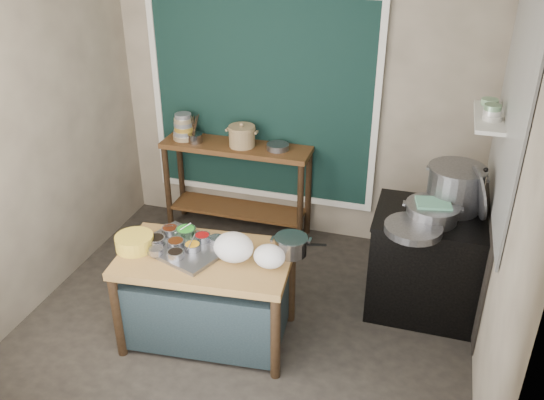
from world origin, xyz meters
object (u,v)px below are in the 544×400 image
(yellow_basin, at_px, (135,242))
(ceramic_crock, at_px, (242,137))
(back_counter, at_px, (237,189))
(prep_table, at_px, (208,297))
(stock_pot, at_px, (455,188))
(utensil_cup, at_px, (195,138))
(steamer, at_px, (432,212))
(saucepan, at_px, (291,245))
(stove_block, at_px, (429,265))
(condiment_tray, at_px, (183,247))

(yellow_basin, xyz_separation_m, ceramic_crock, (0.27, 1.63, 0.24))
(back_counter, xyz_separation_m, yellow_basin, (-0.20, -1.64, 0.33))
(prep_table, height_order, ceramic_crock, ceramic_crock)
(ceramic_crock, relative_size, stock_pot, 0.59)
(utensil_cup, relative_size, steamer, 0.34)
(back_counter, distance_m, steamer, 2.09)
(utensil_cup, bearing_deg, saucepan, -45.06)
(back_counter, bearing_deg, yellow_basin, -96.96)
(prep_table, relative_size, stove_block, 1.39)
(prep_table, distance_m, steamer, 1.81)
(saucepan, height_order, steamer, steamer)
(saucepan, bearing_deg, stove_block, 20.52)
(saucepan, height_order, ceramic_crock, ceramic_crock)
(back_counter, relative_size, utensil_cup, 10.20)
(yellow_basin, height_order, stock_pot, stock_pot)
(yellow_basin, bearing_deg, condiment_tray, 16.50)
(condiment_tray, height_order, steamer, steamer)
(prep_table, relative_size, ceramic_crock, 4.70)
(prep_table, distance_m, condiment_tray, 0.43)
(back_counter, height_order, utensil_cup, utensil_cup)
(saucepan, relative_size, utensil_cup, 1.75)
(yellow_basin, relative_size, steamer, 0.68)
(stove_block, height_order, steamer, steamer)
(stove_block, relative_size, yellow_basin, 3.20)
(yellow_basin, bearing_deg, steamer, 21.93)
(stock_pot, xyz_separation_m, steamer, (-0.15, -0.24, -0.11))
(stove_block, height_order, saucepan, saucepan)
(utensil_cup, xyz_separation_m, ceramic_crock, (0.46, 0.04, 0.05))
(utensil_cup, distance_m, stock_pot, 2.46)
(condiment_tray, bearing_deg, ceramic_crock, 92.81)
(ceramic_crock, relative_size, steamer, 0.64)
(utensil_cup, bearing_deg, steamer, -18.44)
(utensil_cup, xyz_separation_m, stock_pot, (2.41, -0.52, 0.06))
(prep_table, distance_m, stock_pot, 2.08)
(saucepan, xyz_separation_m, utensil_cup, (-1.31, 1.32, 0.17))
(condiment_tray, distance_m, utensil_cup, 1.59)
(condiment_tray, bearing_deg, stove_block, 24.72)
(stove_block, bearing_deg, ceramic_crock, 158.62)
(ceramic_crock, bearing_deg, prep_table, -80.53)
(yellow_basin, distance_m, saucepan, 1.15)
(condiment_tray, distance_m, ceramic_crock, 1.55)
(stove_block, height_order, ceramic_crock, ceramic_crock)
(stove_block, height_order, stock_pot, stock_pot)
(condiment_tray, xyz_separation_m, utensil_cup, (-0.54, 1.48, 0.23))
(steamer, bearing_deg, stove_block, 66.24)
(back_counter, relative_size, condiment_tray, 2.35)
(stove_block, bearing_deg, condiment_tray, -155.28)
(saucepan, bearing_deg, yellow_basin, -179.12)
(stock_pot, bearing_deg, condiment_tray, -152.60)
(prep_table, bearing_deg, condiment_tray, 162.29)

